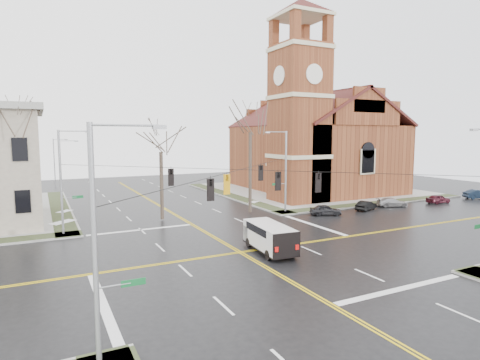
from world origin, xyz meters
name	(u,v)px	position (x,y,z in m)	size (l,w,h in m)	color
ground	(240,252)	(0.00, 0.00, 0.00)	(120.00, 120.00, 0.00)	black
sidewalks	(240,251)	(0.00, 0.00, 0.08)	(80.00, 80.00, 0.17)	gray
road_markings	(240,252)	(0.00, 0.00, 0.01)	(100.00, 100.00, 0.01)	gold
church	(311,137)	(24.76, 24.78, 8.43)	(24.28, 27.48, 27.50)	brown
signal_pole_ne	(284,169)	(11.32, 11.50, 4.95)	(2.75, 0.22, 9.00)	gray
signal_pole_nw	(63,179)	(-11.32, 11.50, 4.95)	(2.75, 0.22, 9.00)	gray
signal_pole_sw	(100,243)	(-11.32, -11.50, 4.95)	(2.75, 0.22, 9.00)	gray
span_wires	(240,170)	(0.00, 0.00, 6.20)	(23.02, 23.02, 0.03)	black
traffic_signals	(244,181)	(0.00, -0.67, 5.45)	(8.21, 8.26, 1.30)	black
streetlight_north_a	(62,170)	(-10.65, 28.00, 4.47)	(2.30, 0.20, 8.00)	gray
streetlight_north_b	(55,160)	(-10.65, 48.00, 4.47)	(2.30, 0.20, 8.00)	gray
cargo_van	(268,235)	(2.02, -0.67, 1.23)	(2.61, 5.64, 2.08)	white
parked_car_a	(326,210)	(14.59, 8.22, 0.58)	(1.38, 3.42, 1.17)	black
parked_car_b	(366,206)	(20.68, 8.47, 0.55)	(1.17, 3.35, 1.10)	black
parked_car_c	(392,202)	(25.24, 8.80, 0.53)	(1.49, 3.68, 1.07)	#9B9B9D
parked_car_d	(438,199)	(32.42, 7.90, 0.58)	(1.36, 3.38, 1.15)	#45131F
parked_car_e	(478,194)	(40.56, 7.84, 0.63)	(1.34, 3.84, 1.27)	black
tree_nw_far	(18,128)	(-14.52, 13.42, 9.30)	(4.00, 4.00, 12.87)	#3D3027
tree_nw_near	(161,148)	(-2.08, 13.60, 7.46)	(4.00, 4.00, 10.29)	#3D3027
tree_ne	(250,127)	(7.74, 12.91, 9.60)	(4.00, 4.00, 13.30)	#3D3027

